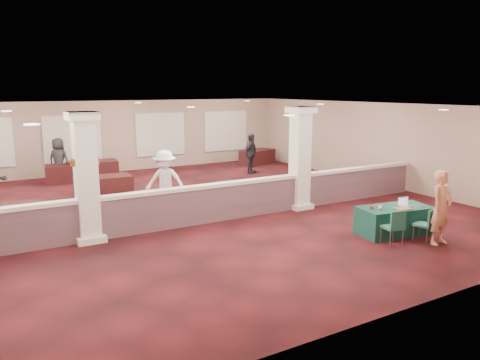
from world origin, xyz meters
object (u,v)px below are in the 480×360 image
attendee_c (251,153)px  conf_chair_main (427,222)px  near_table (394,220)px  woman (441,208)px  far_table_front_right (301,183)px  far_table_back_right (257,157)px  attendee_d (59,160)px  far_table_back_center (93,170)px  far_table_front_center (104,187)px  conf_chair_side (395,225)px  attendee_b (165,182)px  far_table_back_left (69,174)px  far_table_front_left (8,219)px

attendee_c → conf_chair_main: bearing=-129.2°
conf_chair_main → attendee_c: bearing=67.9°
near_table → woman: woman is taller
far_table_front_right → far_table_back_right: far_table_back_right is taller
conf_chair_main → woman: (0.10, -0.30, 0.42)m
attendee_c → attendee_d: attendee_c is taller
woman → attendee_c: 10.60m
woman → far_table_back_center: (-5.39, 12.51, -0.51)m
far_table_front_center → far_table_back_right: size_ratio=1.05×
attendee_d → far_table_front_center: bearing=139.8°
far_table_back_center → attendee_c: attendee_c is taller
near_table → far_table_back_right: bearing=84.3°
conf_chair_side → attendee_b: bearing=132.7°
far_table_front_right → far_table_back_left: size_ratio=0.93×
far_table_back_left → far_table_back_center: far_table_back_center is taller
far_table_front_left → far_table_back_center: (3.64, 6.16, 0.03)m
far_table_front_right → far_table_back_center: bearing=134.2°
near_table → far_table_front_center: 9.63m
conf_chair_side → far_table_back_right: 12.61m
near_table → attendee_d: 13.47m
conf_chair_main → far_table_front_left: conf_chair_main is taller
far_table_back_right → attendee_c: attendee_c is taller
far_table_front_left → attendee_b: (4.35, -0.20, 0.59)m
far_table_back_center → far_table_back_left: bearing=180.0°
far_table_back_center → conf_chair_main: bearing=-66.6°
conf_chair_side → far_table_back_center: (-4.33, 12.05, -0.13)m
woman → attendee_b: (-4.69, 6.15, 0.05)m
conf_chair_main → far_table_back_left: bearing=101.5°
conf_chair_side → far_table_front_center: (-4.78, 8.55, -0.14)m
conf_chair_side → attendee_d: 13.73m
conf_chair_main → attendee_b: attendee_b is taller
far_table_front_left → attendee_b: bearing=-2.6°
woman → far_table_front_left: size_ratio=1.01×
woman → attendee_d: 14.59m
far_table_back_right → far_table_front_center: bearing=-157.6°
woman → far_table_back_right: bearing=72.8°
far_table_back_left → far_table_back_right: far_table_back_right is taller
far_table_front_left → far_table_back_right: 13.22m
woman → attendee_c: size_ratio=1.02×
conf_chair_main → far_table_back_center: size_ratio=0.42×
conf_chair_main → woman: 0.53m
far_table_front_left → far_table_back_right: size_ratio=1.00×
far_table_back_left → attendee_b: size_ratio=0.92×
far_table_front_center → far_table_back_right: bearing=22.4°
near_table → attendee_d: attendee_d is taller
conf_chair_main → far_table_front_center: (-5.74, 8.71, -0.10)m
near_table → conf_chair_side: bearing=-129.1°
conf_chair_side → far_table_back_center: bearing=120.0°
far_table_front_center → far_table_back_center: size_ratio=0.96×
far_table_front_left → attendee_c: attendee_c is taller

